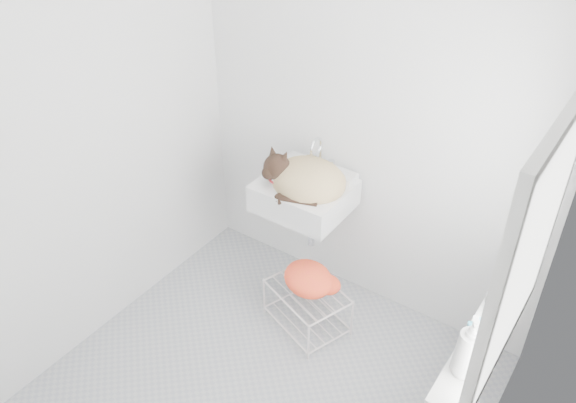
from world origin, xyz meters
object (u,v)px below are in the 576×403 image
Objects in this scene: sink at (304,183)px; bottle_c at (497,309)px; bottle_b at (474,351)px; bottle_a at (463,372)px; cat at (305,180)px; wire_rack at (307,305)px.

sink reaches higher than bottle_c.
bottle_a is at bearing -90.00° from bottle_b.
wire_rack is at bearing -54.05° from cat.
sink is 0.05m from cat.
sink is 3.07× the size of bottle_c.
bottle_b is at bearing -27.43° from sink.
sink is at bearing 120.70° from cat.
sink is at bearing 148.27° from bottle_a.
wire_rack is 1.89× the size of bottle_a.
bottle_b is at bearing 90.00° from bottle_a.
sink is 1.30m from bottle_c.
bottle_a reaches higher than bottle_c.
bottle_a reaches higher than sink.
bottle_a is 1.45× the size of bottle_c.
bottle_b reaches higher than bottle_c.
bottle_a is at bearing -31.73° from sink.
wire_rack is 1.29m from bottle_c.
cat is 1.02× the size of wire_rack.
wire_rack is 2.44× the size of bottle_b.
bottle_a is 1.29× the size of bottle_b.
cat is 1.93× the size of bottle_a.
bottle_a is (1.25, -0.77, 0.00)m from sink.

